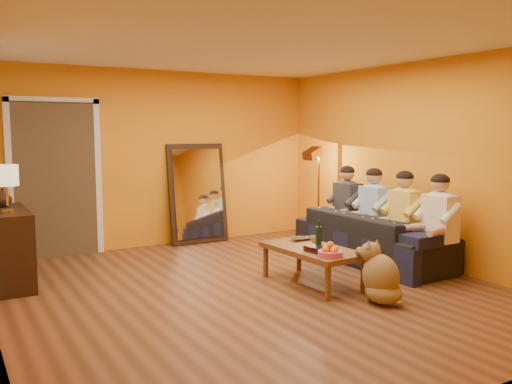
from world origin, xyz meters
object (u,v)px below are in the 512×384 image
coffee_table (312,266)px  person_mid_right (374,214)px  mirror_frame (197,193)px  dog (381,272)px  person_far_right (347,209)px  sofa (371,237)px  wine_bottle (319,234)px  person_far_left (440,227)px  table_lamp (7,189)px  vase (3,198)px  tumbler (315,240)px  floor_lamp (319,197)px  person_mid_left (405,220)px  laptop (307,239)px  sideboard (7,247)px

coffee_table → person_mid_right: (1.43, 0.57, 0.40)m
mirror_frame → dog: mirror_frame is taller
mirror_frame → person_far_right: (1.58, -1.66, -0.15)m
sofa → wine_bottle: wine_bottle is taller
person_mid_right → person_far_left: bearing=-90.0°
table_lamp → vase: bearing=90.0°
coffee_table → person_far_right: bearing=34.5°
tumbler → floor_lamp: bearing=52.1°
dog → wine_bottle: 0.87m
person_mid_right → person_mid_left: bearing=-90.0°
mirror_frame → floor_lamp: (1.55, -1.01, -0.04)m
person_mid_left → wine_bottle: bearing=-177.3°
table_lamp → coffee_table: size_ratio=0.42×
mirror_frame → person_mid_right: 2.72m
coffee_table → wine_bottle: bearing=-48.5°
person_far_left → person_mid_left: 0.55m
dog → vase: vase is taller
dog → laptop: bearing=69.8°
person_mid_left → laptop: bearing=165.0°
dog → person_far_right: 2.35m
wine_bottle → laptop: wine_bottle is taller
sideboard → wine_bottle: (2.99, -1.74, 0.15)m
sideboard → floor_lamp: floor_lamp is taller
sideboard → sofa: sideboard is taller
wine_bottle → tumbler: (0.07, 0.17, -0.11)m
dog → sideboard: bearing=119.3°
person_mid_left → coffee_table: bearing=-179.4°
coffee_table → laptop: laptop is taller
sofa → laptop: sofa is taller
table_lamp → person_mid_left: (4.37, -1.38, -0.49)m
floor_lamp → person_mid_right: bearing=-104.4°
floor_lamp → person_far_left: (0.03, -2.29, -0.11)m
sofa → dog: (-1.09, -1.33, -0.02)m
table_lamp → floor_lamp: size_ratio=0.35×
mirror_frame → vase: (-2.79, -0.83, 0.20)m
mirror_frame → person_far_left: bearing=-64.5°
person_far_right → coffee_table: bearing=-142.0°
sofa → coffee_table: sofa is taller
floor_lamp → person_far_left: floor_lamp is taller
coffee_table → floor_lamp: floor_lamp is taller
tumbler → sofa: bearing=16.4°
coffee_table → vase: vase is taller
table_lamp → coffee_table: 3.38m
wine_bottle → laptop: (0.13, 0.40, -0.14)m
dog → person_mid_right: 1.90m
vase → dog: bearing=-41.7°
person_mid_right → person_far_right: (0.00, 0.55, 0.00)m
coffee_table → person_mid_left: 1.48m
coffee_table → person_far_left: size_ratio=1.00×
table_lamp → sideboard: bearing=90.0°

